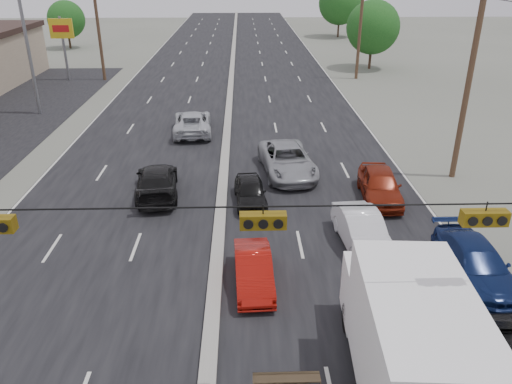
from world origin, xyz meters
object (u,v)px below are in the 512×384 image
utility_pole_left_c (98,26)px  tree_left_far (66,19)px  pole_sign_far (62,34)px  queue_car_c (287,160)px  utility_pole_right_b (468,83)px  queue_car_b (362,231)px  box_truck (408,339)px  queue_car_e (380,185)px  tree_right_far (340,3)px  tree_right_mid (373,27)px  utility_pole_right_c (360,25)px  queue_car_a (250,192)px  oncoming_far (192,122)px  red_sedan (253,270)px  oncoming_near (157,182)px  queue_car_d (475,264)px

utility_pole_left_c → tree_left_far: utility_pole_left_c is taller
pole_sign_far → queue_car_c: bearing=-51.3°
utility_pole_right_b → queue_car_b: (-6.61, -7.20, -4.39)m
box_truck → queue_car_e: box_truck is taller
pole_sign_far → tree_left_far: tree_left_far is taller
utility_pole_left_c → queue_car_c: utility_pole_left_c is taller
tree_right_far → utility_pole_right_b: bearing=-93.6°
tree_right_far → queue_car_c: 55.93m
utility_pole_right_b → tree_right_mid: (2.50, 30.00, -0.77)m
utility_pole_left_c → utility_pole_right_c: (25.00, 0.00, 0.00)m
tree_right_mid → utility_pole_left_c: bearing=-169.7°
queue_car_a → queue_car_c: size_ratio=0.64×
utility_pole_left_c → utility_pole_right_b: (25.00, -25.00, 0.00)m
oncoming_far → red_sedan: bearing=97.7°
queue_car_b → oncoming_near: bearing=145.2°
queue_car_c → oncoming_far: size_ratio=1.05×
utility_pole_right_c → queue_car_b: 33.16m
utility_pole_left_c → tree_right_mid: 27.96m
queue_car_a → queue_car_e: (6.35, 0.25, 0.16)m
utility_pole_left_c → pole_sign_far: utility_pole_left_c is taller
utility_pole_right_b → queue_car_d: bearing=-107.3°
queue_car_b → queue_car_d: (3.58, -2.53, -0.01)m
pole_sign_far → utility_pole_right_c: bearing=0.0°
tree_left_far → tree_right_mid: tree_right_mid is taller
red_sedan → box_truck: bearing=-55.6°
tree_right_far → queue_car_e: (-8.25, -57.78, -4.19)m
tree_left_far → box_truck: tree_left_far is taller
utility_pole_right_b → red_sedan: bearing=-138.7°
tree_right_mid → oncoming_near: size_ratio=1.44×
tree_right_mid → queue_car_e: bearing=-102.5°
utility_pole_right_b → queue_car_e: utility_pole_right_b is taller
tree_right_far → red_sedan: (-14.60, -64.76, -4.34)m
oncoming_far → utility_pole_right_c: bearing=-135.3°
tree_right_mid → red_sedan: 42.18m
utility_pole_right_b → utility_pole_left_c: bearing=135.0°
oncoming_near → utility_pole_right_b: bearing=-179.9°
queue_car_c → queue_car_d: bearing=-66.7°
red_sedan → queue_car_c: bearing=76.0°
pole_sign_far → queue_car_b: size_ratio=1.38×
pole_sign_far → tree_right_mid: size_ratio=0.84×
utility_pole_right_b → queue_car_b: utility_pole_right_b is taller
utility_pole_right_c → tree_left_far: size_ratio=1.63×
queue_car_a → queue_car_b: bearing=-47.0°
tree_right_mid → queue_car_d: (-5.54, -39.72, -3.63)m
tree_right_mid → red_sedan: tree_right_mid is taller
red_sedan → queue_car_e: bearing=45.1°
queue_car_a → oncoming_far: (-3.74, 11.04, 0.13)m
queue_car_e → oncoming_near: 11.01m
utility_pole_left_c → box_truck: size_ratio=1.36×
tree_left_far → oncoming_near: size_ratio=1.23×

